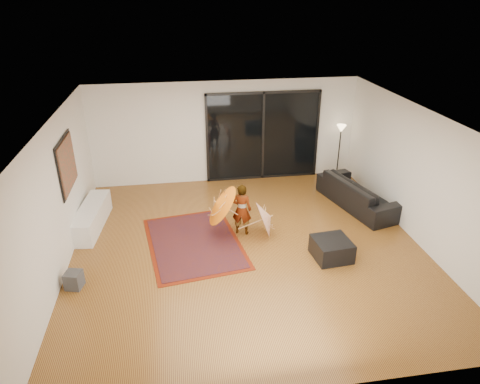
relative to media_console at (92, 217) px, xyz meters
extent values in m
plane|color=olive|center=(3.25, -1.36, -0.25)|extent=(7.00, 7.00, 0.00)
plane|color=white|center=(3.25, -1.36, 2.45)|extent=(7.00, 7.00, 0.00)
plane|color=silver|center=(3.25, 2.14, 1.10)|extent=(7.00, 0.00, 7.00)
plane|color=silver|center=(3.25, -4.86, 1.10)|extent=(7.00, 0.00, 7.00)
plane|color=silver|center=(-0.25, -1.36, 1.10)|extent=(0.00, 7.00, 7.00)
plane|color=silver|center=(6.75, -1.36, 1.10)|extent=(0.00, 7.00, 7.00)
cube|color=black|center=(4.25, 2.11, 0.95)|extent=(3.00, 0.04, 2.40)
cube|color=black|center=(4.25, 2.09, 2.12)|extent=(3.06, 0.06, 0.06)
cube|color=black|center=(4.25, 2.09, -0.22)|extent=(3.06, 0.06, 0.06)
cube|color=black|center=(4.25, 2.09, 0.95)|extent=(0.06, 0.06, 2.40)
cube|color=black|center=(-0.23, -0.36, 1.40)|extent=(0.02, 1.28, 1.08)
cube|color=#22553F|center=(-0.21, -0.36, 1.40)|extent=(0.03, 1.18, 0.98)
cube|color=white|center=(0.00, 0.00, 0.00)|extent=(0.64, 1.82, 0.50)
cube|color=#424244|center=(0.00, -2.14, -0.09)|extent=(0.33, 0.33, 0.31)
cube|color=#621908|center=(2.17, -1.02, -0.24)|extent=(2.18, 2.79, 0.01)
cube|color=#601F09|center=(2.17, -1.02, -0.24)|extent=(2.00, 2.61, 0.02)
imported|color=black|center=(6.20, 0.07, 0.09)|extent=(1.46, 2.47, 0.68)
cube|color=black|center=(4.80, -1.96, -0.05)|extent=(0.75, 0.75, 0.39)
cylinder|color=black|center=(6.35, 1.89, -0.23)|extent=(0.25, 0.25, 0.03)
cylinder|color=black|center=(6.35, 1.89, 0.43)|extent=(0.03, 0.03, 1.36)
cone|color=#FFD899|center=(6.35, 1.89, 1.13)|extent=(0.25, 0.25, 0.20)
imported|color=#999999|center=(3.21, -0.76, 0.32)|extent=(0.48, 0.39, 1.14)
cone|color=orange|center=(2.66, -0.81, 0.49)|extent=(0.69, 0.92, 0.84)
cylinder|color=#B07F4B|center=(2.66, -0.81, 0.15)|extent=(0.42, 0.02, 0.32)
cylinder|color=#B07F4B|center=(2.66, -0.81, 0.59)|extent=(0.05, 0.02, 0.05)
cone|color=beige|center=(3.81, -0.91, 0.26)|extent=(0.45, 0.80, 0.81)
cylinder|color=#B07F4B|center=(3.81, -0.91, -0.11)|extent=(0.53, 0.02, 0.21)
cylinder|color=#B07F4B|center=(3.81, -0.91, 0.37)|extent=(0.06, 0.02, 0.04)
camera|label=1|loc=(1.94, -8.63, 4.55)|focal=32.00mm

